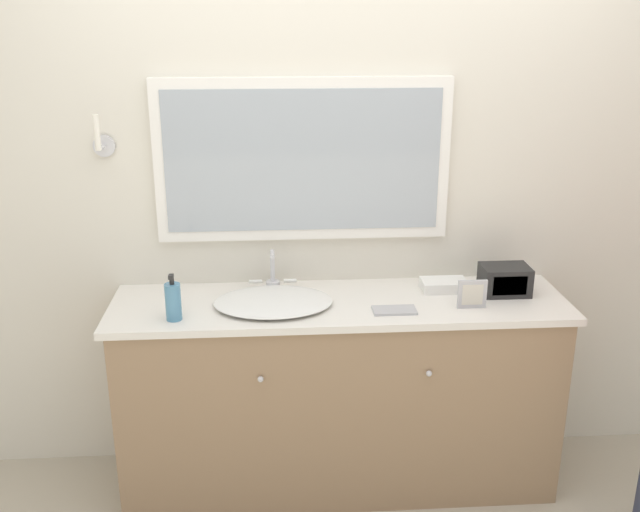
{
  "coord_description": "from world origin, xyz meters",
  "views": [
    {
      "loc": [
        -0.27,
        -2.45,
        2.0
      ],
      "look_at": [
        -0.08,
        0.27,
        1.07
      ],
      "focal_mm": 40.0,
      "sensor_mm": 36.0,
      "label": 1
    }
  ],
  "objects": [
    {
      "name": "vanity_counter",
      "position": [
        0.0,
        0.27,
        0.44
      ],
      "size": [
        1.89,
        0.51,
        0.87
      ],
      "color": "#937556",
      "rests_on": "ground_plane"
    },
    {
      "name": "appliance_box",
      "position": [
        0.7,
        0.31,
        0.93
      ],
      "size": [
        0.2,
        0.14,
        0.12
      ],
      "color": "black",
      "rests_on": "vanity_counter"
    },
    {
      "name": "metal_tray",
      "position": [
        0.21,
        0.15,
        0.87
      ],
      "size": [
        0.17,
        0.09,
        0.01
      ],
      "color": "#ADADB2",
      "rests_on": "vanity_counter"
    },
    {
      "name": "sink_basin",
      "position": [
        -0.27,
        0.25,
        0.89
      ],
      "size": [
        0.48,
        0.41,
        0.18
      ],
      "color": "white",
      "rests_on": "vanity_counter"
    },
    {
      "name": "picture_frame",
      "position": [
        0.52,
        0.16,
        0.93
      ],
      "size": [
        0.12,
        0.01,
        0.12
      ],
      "color": "#B2B2B7",
      "rests_on": "vanity_counter"
    },
    {
      "name": "wall_back",
      "position": [
        -0.0,
        0.55,
        1.28
      ],
      "size": [
        8.0,
        0.18,
        2.55
      ],
      "color": "silver",
      "rests_on": "ground_plane"
    },
    {
      "name": "hand_towel_near_sink",
      "position": [
        0.46,
        0.36,
        0.89
      ],
      "size": [
        0.19,
        0.12,
        0.04
      ],
      "color": "white",
      "rests_on": "vanity_counter"
    },
    {
      "name": "soap_bottle",
      "position": [
        -0.66,
        0.13,
        0.94
      ],
      "size": [
        0.06,
        0.06,
        0.19
      ],
      "color": "teal",
      "rests_on": "vanity_counter"
    }
  ]
}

